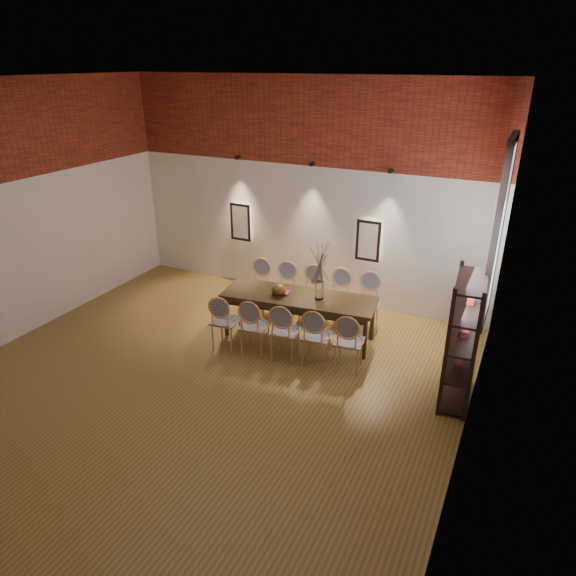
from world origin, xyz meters
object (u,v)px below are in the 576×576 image
at_px(chair_near_c, 285,331).
at_px(chair_near_e, 349,341).
at_px(chair_near_d, 317,336).
at_px(book, 281,292).
at_px(chair_far_c, 311,295).
at_px(bowl, 279,289).
at_px(shelving_rack, 463,339).
at_px(chair_near_a, 226,321).
at_px(chair_far_d, 338,299).
at_px(chair_far_e, 367,303).
at_px(dining_table, 299,317).
at_px(chair_far_b, 284,291).
at_px(chair_near_b, 255,326).
at_px(vase, 319,290).
at_px(chair_far_a, 258,288).

height_order(chair_near_c, chair_near_e, same).
height_order(chair_near_d, book, chair_near_d).
distance_m(chair_near_e, chair_far_c, 1.68).
distance_m(bowl, shelving_rack, 2.96).
bearing_deg(chair_near_a, chair_far_c, 53.89).
relative_size(chair_near_d, chair_far_d, 1.00).
bearing_deg(chair_near_e, chair_far_e, 90.00).
bearing_deg(dining_table, chair_far_b, 126.11).
xyz_separation_m(chair_near_e, chair_far_c, (-1.15, 1.22, 0.00)).
height_order(dining_table, chair_far_b, chair_far_b).
xyz_separation_m(chair_near_d, shelving_rack, (2.03, 0.03, 0.43)).
distance_m(chair_near_b, chair_far_b, 1.35).
xyz_separation_m(chair_far_b, chair_far_c, (0.49, 0.06, 0.00)).
bearing_deg(bowl, shelving_rack, -9.59).
bearing_deg(book, dining_table, 4.21).
xyz_separation_m(chair_far_d, vase, (-0.08, -0.69, 0.43)).
height_order(chair_near_e, vase, vase).
height_order(chair_near_a, chair_near_c, same).
xyz_separation_m(dining_table, chair_near_d, (0.57, -0.61, 0.09)).
xyz_separation_m(chair_far_c, chair_far_d, (0.49, 0.06, 0.00)).
bearing_deg(chair_near_a, chair_far_d, 42.42).
bearing_deg(vase, chair_near_d, -69.64).
bearing_deg(vase, chair_near_e, -38.96).
bearing_deg(chair_far_d, chair_far_e, 180.00).
height_order(chair_near_e, chair_far_a, same).
bearing_deg(chair_far_e, vase, 45.96).
bearing_deg(chair_far_a, chair_near_d, 137.58).
distance_m(dining_table, chair_near_c, 0.68).
xyz_separation_m(chair_near_a, chair_far_c, (0.82, 1.46, 0.00)).
bearing_deg(chair_far_a, chair_near_e, 145.58).
relative_size(chair_near_e, chair_far_e, 1.00).
bearing_deg(vase, dining_table, -173.00).
relative_size(chair_far_c, bowl, 3.92).
bearing_deg(chair_near_d, bowl, 142.58).
bearing_deg(chair_far_c, chair_near_c, 90.00).
height_order(book, shelving_rack, shelving_rack).
bearing_deg(chair_far_e, book, 27.18).
distance_m(chair_far_b, chair_far_e, 1.48).
height_order(chair_near_b, chair_near_e, same).
height_order(chair_near_d, chair_far_a, same).
distance_m(chair_near_a, chair_near_e, 1.97).
distance_m(chair_near_e, chair_far_a, 2.39).
height_order(chair_near_b, chair_far_e, same).
xyz_separation_m(chair_near_c, chair_near_e, (0.98, 0.12, 0.00)).
bearing_deg(chair_near_b, chair_near_d, 0.00).
distance_m(chair_near_e, shelving_rack, 1.60).
xyz_separation_m(dining_table, chair_far_b, (-0.57, 0.61, 0.09)).
bearing_deg(shelving_rack, chair_far_b, 155.44).
relative_size(chair_near_d, bowl, 3.92).
bearing_deg(chair_near_a, chair_far_b, 69.96).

